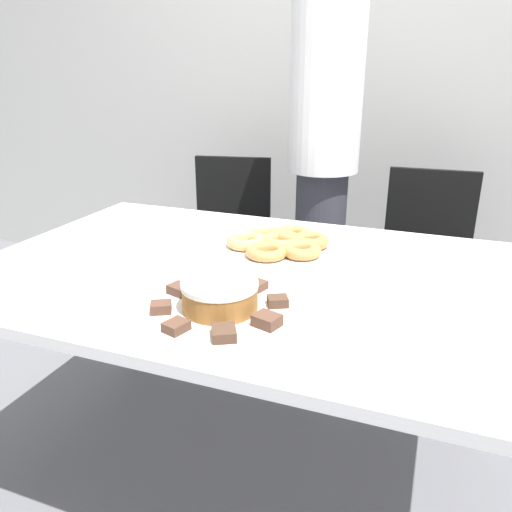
# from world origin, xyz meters

# --- Properties ---
(ground_plane) EXTENTS (12.00, 12.00, 0.00)m
(ground_plane) POSITION_xyz_m (0.00, 0.00, 0.00)
(ground_plane) COLOR slate
(wall_back) EXTENTS (8.00, 0.05, 2.60)m
(wall_back) POSITION_xyz_m (0.00, 1.62, 1.30)
(wall_back) COLOR beige
(wall_back) RESTS_ON ground_plane
(table) EXTENTS (1.57, 1.03, 0.75)m
(table) POSITION_xyz_m (0.00, 0.00, 0.67)
(table) COLOR white
(table) RESTS_ON ground_plane
(person_standing) EXTENTS (0.31, 0.31, 1.73)m
(person_standing) POSITION_xyz_m (-0.01, 0.95, 0.93)
(person_standing) COLOR #383842
(person_standing) RESTS_ON ground_plane
(office_chair_left) EXTENTS (0.51, 0.51, 0.87)m
(office_chair_left) POSITION_xyz_m (-0.51, 0.99, 0.40)
(office_chair_left) COLOR black
(office_chair_left) RESTS_ON ground_plane
(office_chair_right) EXTENTS (0.45, 0.45, 0.87)m
(office_chair_right) POSITION_xyz_m (0.46, 1.00, 0.40)
(office_chair_right) COLOR black
(office_chair_right) RESTS_ON ground_plane
(plate_cake) EXTENTS (0.37, 0.37, 0.01)m
(plate_cake) POSITION_xyz_m (0.04, -0.28, 0.76)
(plate_cake) COLOR white
(plate_cake) RESTS_ON table
(plate_donuts) EXTENTS (0.38, 0.38, 0.01)m
(plate_donuts) POSITION_xyz_m (0.05, 0.19, 0.76)
(plate_donuts) COLOR white
(plate_donuts) RESTS_ON table
(frosted_cake) EXTENTS (0.18, 0.18, 0.07)m
(frosted_cake) POSITION_xyz_m (0.04, -0.28, 0.79)
(frosted_cake) COLOR #9E662D
(frosted_cake) RESTS_ON plate_cake
(lamington_0) EXTENTS (0.06, 0.06, 0.02)m
(lamington_0) POSITION_xyz_m (0.16, -0.22, 0.77)
(lamington_0) COLOR #513828
(lamington_0) RESTS_ON plate_cake
(lamington_1) EXTENTS (0.06, 0.06, 0.02)m
(lamington_1) POSITION_xyz_m (0.08, -0.15, 0.77)
(lamington_1) COLOR brown
(lamington_1) RESTS_ON plate_cake
(lamington_2) EXTENTS (0.06, 0.06, 0.03)m
(lamington_2) POSITION_xyz_m (-0.02, -0.16, 0.77)
(lamington_2) COLOR brown
(lamington_2) RESTS_ON plate_cake
(lamington_3) EXTENTS (0.06, 0.06, 0.02)m
(lamington_3) POSITION_xyz_m (-0.09, -0.24, 0.77)
(lamington_3) COLOR brown
(lamington_3) RESTS_ON plate_cake
(lamington_4) EXTENTS (0.06, 0.06, 0.02)m
(lamington_4) POSITION_xyz_m (-0.08, -0.34, 0.77)
(lamington_4) COLOR brown
(lamington_4) RESTS_ON plate_cake
(lamington_5) EXTENTS (0.06, 0.06, 0.02)m
(lamington_5) POSITION_xyz_m (0.00, -0.41, 0.77)
(lamington_5) COLOR brown
(lamington_5) RESTS_ON plate_cake
(lamington_6) EXTENTS (0.07, 0.08, 0.02)m
(lamington_6) POSITION_xyz_m (0.11, -0.40, 0.77)
(lamington_6) COLOR #513828
(lamington_6) RESTS_ON plate_cake
(lamington_7) EXTENTS (0.07, 0.06, 0.03)m
(lamington_7) POSITION_xyz_m (0.17, -0.32, 0.77)
(lamington_7) COLOR brown
(lamington_7) RESTS_ON plate_cake
(donut_0) EXTENTS (0.13, 0.13, 0.04)m
(donut_0) POSITION_xyz_m (0.05, 0.19, 0.78)
(donut_0) COLOR tan
(donut_0) RESTS_ON plate_donuts
(donut_1) EXTENTS (0.12, 0.12, 0.04)m
(donut_1) POSITION_xyz_m (0.13, 0.13, 0.78)
(donut_1) COLOR #D18E4C
(donut_1) RESTS_ON plate_donuts
(donut_2) EXTENTS (0.12, 0.12, 0.04)m
(donut_2) POSITION_xyz_m (0.13, 0.22, 0.78)
(donut_2) COLOR #C68447
(donut_2) RESTS_ON plate_donuts
(donut_3) EXTENTS (0.12, 0.12, 0.04)m
(donut_3) POSITION_xyz_m (0.06, 0.26, 0.78)
(donut_3) COLOR #D18E4C
(donut_3) RESTS_ON plate_donuts
(donut_4) EXTENTS (0.12, 0.12, 0.03)m
(donut_4) POSITION_xyz_m (-0.03, 0.24, 0.77)
(donut_4) COLOR #E5AD66
(donut_4) RESTS_ON plate_donuts
(donut_5) EXTENTS (0.13, 0.13, 0.04)m
(donut_5) POSITION_xyz_m (-0.06, 0.15, 0.78)
(donut_5) COLOR #E5AD66
(donut_5) RESTS_ON plate_donuts
(donut_6) EXTENTS (0.13, 0.13, 0.03)m
(donut_6) POSITION_xyz_m (0.03, 0.08, 0.78)
(donut_6) COLOR #D18E4C
(donut_6) RESTS_ON plate_donuts
(napkin) EXTENTS (0.16, 0.14, 0.01)m
(napkin) POSITION_xyz_m (-0.56, -0.06, 0.75)
(napkin) COLOR white
(napkin) RESTS_ON table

